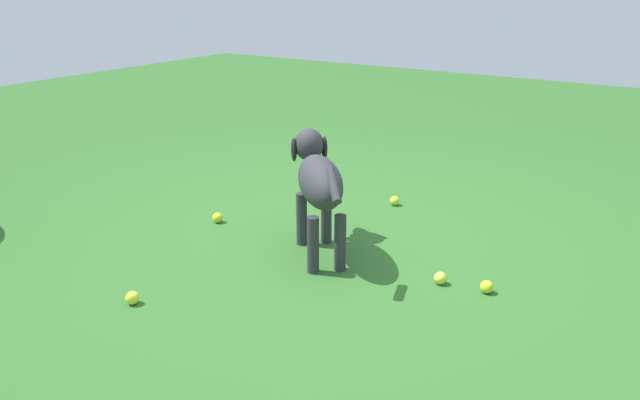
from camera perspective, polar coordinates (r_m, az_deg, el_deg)
The scene contains 7 objects.
ground at distance 3.74m, azimuth 1.27°, elevation -4.01°, with size 14.00×14.00×0.00m, color #2D6026.
dog at distance 3.48m, azimuth -0.17°, elevation 1.81°, with size 0.72×0.74×0.66m.
tennis_ball_0 at distance 4.38m, azimuth 6.74°, elevation -0.06°, with size 0.07×0.07×0.07m, color #CEDE38.
tennis_ball_1 at distance 3.32m, azimuth 10.89°, elevation -6.98°, with size 0.07×0.07×0.07m, color #D2E341.
tennis_ball_2 at distance 3.29m, azimuth 14.91°, elevation -7.63°, with size 0.07×0.07×0.07m, color #CED92B.
tennis_ball_3 at distance 4.10m, azimuth -9.28°, elevation -1.60°, with size 0.07×0.07×0.07m, color #C8D529.
tennis_ball_4 at distance 3.21m, azimuth -16.68°, elevation -8.52°, with size 0.07×0.07×0.07m, color yellow.
Camera 1 is at (1.80, -2.91, 1.51)m, focal length 35.22 mm.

